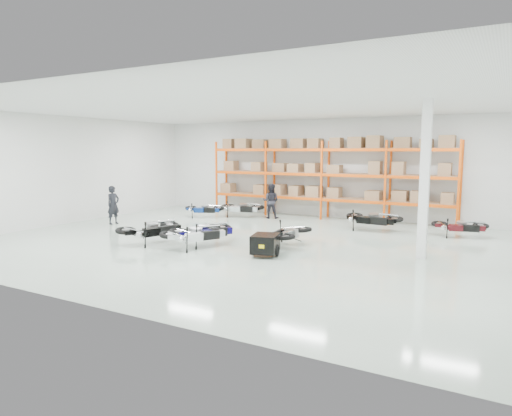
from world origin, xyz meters
The scene contains 14 objects.
room centered at (0.00, 0.00, 2.25)m, with size 18.00×18.00×18.00m.
pallet_rack centered at (0.00, 6.45, 2.26)m, with size 11.28×0.98×3.62m.
structural_column centered at (5.20, 0.50, 2.25)m, with size 0.25×0.25×4.50m, color white.
moto_blue_centre centered at (-1.31, -1.08, 0.58)m, with size 0.84×1.90×1.16m, color #0B0748, non-canonical shape.
moto_silver_left centered at (-1.25, -1.61, 0.57)m, with size 0.83×1.88×1.15m, color silver, non-canonical shape.
moto_black_far_left centered at (-2.99, -1.69, 0.60)m, with size 0.87×1.97×1.20m, color black, non-canonical shape.
moto_touring_right centered at (1.17, 0.10, 0.54)m, with size 0.78×1.76×1.07m, color black, non-canonical shape.
trailer centered at (1.17, -1.50, 0.37)m, with size 0.92×1.57×0.64m.
moto_back_a centered at (-4.98, 4.02, 0.49)m, with size 0.71×1.60×0.98m, color navy, non-canonical shape.
moto_back_b centered at (-3.53, 4.96, 0.55)m, with size 0.80×1.79×1.09m, color #B5BCC0, non-canonical shape.
moto_back_c centered at (2.74, 4.29, 0.59)m, with size 0.86×1.93×1.18m, color black, non-canonical shape.
moto_back_d centered at (5.86, 4.49, 0.50)m, with size 0.73×1.65×1.01m, color #460E13, non-canonical shape.
person_left centered at (-7.18, 0.61, 0.80)m, with size 0.59×0.38×1.61m, color black.
person_back centered at (-2.13, 5.25, 0.79)m, with size 0.77×0.60×1.58m, color black.
Camera 1 is at (7.30, -13.04, 3.08)m, focal length 32.00 mm.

